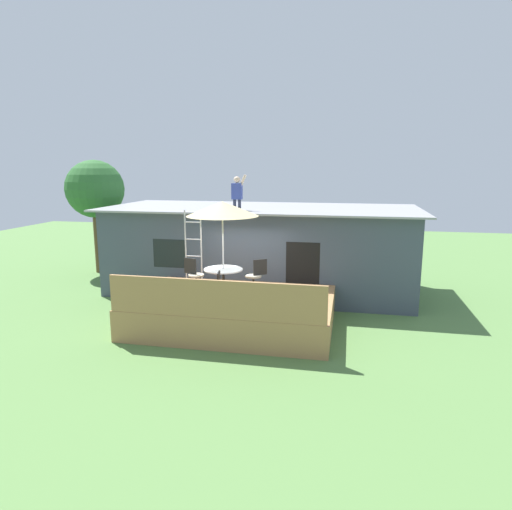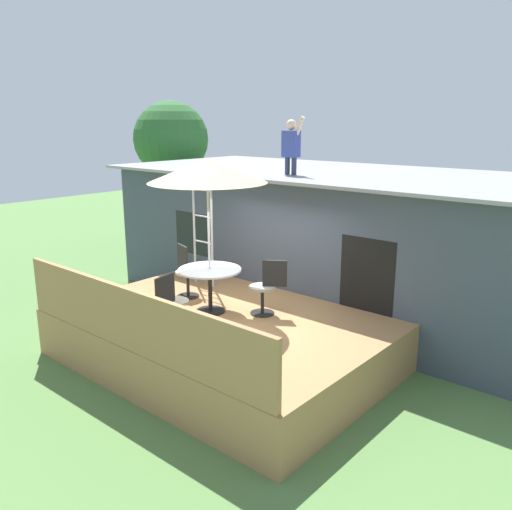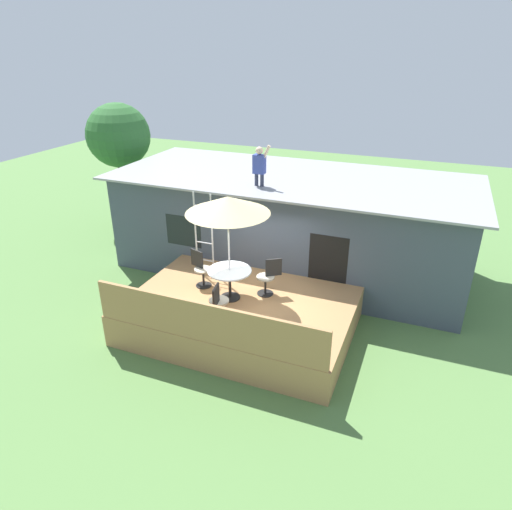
% 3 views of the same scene
% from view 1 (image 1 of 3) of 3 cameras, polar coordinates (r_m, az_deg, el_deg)
% --- Properties ---
extents(ground_plane, '(40.00, 40.00, 0.00)m').
position_cam_1_polar(ground_plane, '(12.49, -2.63, -8.63)').
color(ground_plane, '#567F42').
extents(house, '(10.50, 4.50, 2.88)m').
position_cam_1_polar(house, '(15.51, 0.62, 0.82)').
color(house, '#424C5B').
rests_on(house, ground).
extents(deck, '(5.25, 3.93, 0.80)m').
position_cam_1_polar(deck, '(12.36, -2.64, -6.89)').
color(deck, '#A87A4C').
rests_on(deck, ground).
extents(deck_railing, '(5.15, 0.08, 0.90)m').
position_cam_1_polar(deck_railing, '(10.35, -5.33, -5.60)').
color(deck_railing, '#A87A4C').
rests_on(deck_railing, deck).
extents(patio_table, '(1.04, 1.04, 0.74)m').
position_cam_1_polar(patio_table, '(12.05, -4.16, -2.51)').
color(patio_table, black).
rests_on(patio_table, deck).
extents(patio_umbrella, '(1.90, 1.90, 2.54)m').
position_cam_1_polar(patio_umbrella, '(11.76, -4.28, 5.86)').
color(patio_umbrella, silver).
rests_on(patio_umbrella, deck).
extents(step_ladder, '(0.52, 0.04, 2.20)m').
position_cam_1_polar(step_ladder, '(13.23, -7.95, 0.92)').
color(step_ladder, silver).
rests_on(step_ladder, deck).
extents(person_figure, '(0.47, 0.20, 1.11)m').
position_cam_1_polar(person_figure, '(14.19, -2.39, 8.16)').
color(person_figure, '#33384C').
rests_on(person_figure, house).
extents(patio_chair_left, '(0.61, 0.44, 0.92)m').
position_cam_1_polar(patio_chair_left, '(12.65, -7.86, -2.52)').
color(patio_chair_left, black).
rests_on(patio_chair_left, deck).
extents(patio_chair_right, '(0.56, 0.46, 0.92)m').
position_cam_1_polar(patio_chair_right, '(12.40, -0.02, -2.69)').
color(patio_chair_right, black).
rests_on(patio_chair_right, deck).
extents(patio_chair_near, '(0.44, 0.62, 0.92)m').
position_cam_1_polar(patio_chair_near, '(11.11, -4.66, -4.37)').
color(patio_chair_near, black).
rests_on(patio_chair_near, deck).
extents(backyard_tree, '(2.27, 2.27, 4.50)m').
position_cam_1_polar(backyard_tree, '(19.01, -19.76, 7.75)').
color(backyard_tree, brown).
rests_on(backyard_tree, ground).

